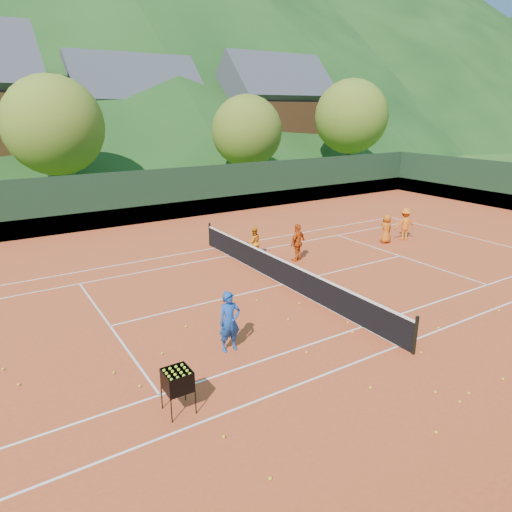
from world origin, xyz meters
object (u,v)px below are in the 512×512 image
student_c (386,229)px  student_d (405,224)px  tennis_net (283,272)px  chalet_right (273,118)px  student_b (298,242)px  coach (230,322)px  chalet_mid (136,122)px  ball_hopper (177,381)px  student_a (254,242)px

student_c → student_d: 1.15m
tennis_net → chalet_right: size_ratio=1.01×
student_d → student_c: bearing=13.5°
student_b → student_c: student_b is taller
coach → chalet_right: 41.20m
student_b → student_c: 5.31m
student_b → chalet_right: (17.87, 28.07, 4.42)m
student_d → chalet_mid: chalet_mid is taller
student_c → ball_hopper: student_c is taller
student_b → ball_hopper: bearing=19.9°
student_d → chalet_right: (11.42, 28.30, 4.43)m
student_a → tennis_net: (-0.80, -3.31, -0.19)m
coach → student_a: coach is taller
chalet_mid → student_c: bearing=-87.4°
coach → student_d: 13.52m
chalet_right → chalet_mid: bearing=164.1°
student_c → chalet_mid: (-1.44, 32.16, 4.27)m
chalet_mid → chalet_right: chalet_right is taller
student_c → tennis_net: bearing=15.9°
ball_hopper → student_a: bearing=49.3°
student_b → chalet_right: chalet_right is taller
student_d → ball_hopper: size_ratio=1.62×
ball_hopper → chalet_right: chalet_right is taller
coach → student_b: (6.16, 5.11, -0.02)m
student_d → chalet_mid: 32.67m
coach → chalet_mid: bearing=80.1°
coach → chalet_right: chalet_right is taller
tennis_net → student_c: bearing=13.9°
student_a → ball_hopper: student_a is taller
tennis_net → student_a: bearing=76.4°
student_a → chalet_mid: (5.20, 30.69, 4.28)m
coach → student_d: coach is taller
student_a → ball_hopper: 10.81m
coach → chalet_mid: (10.03, 37.18, 4.13)m
coach → tennis_net: bearing=43.4°
student_d → student_a: bearing=8.7°
coach → student_b: 8.00m
coach → chalet_mid: 38.73m
coach → student_d: (12.61, 4.88, -0.03)m
tennis_net → chalet_right: bearing=56.3°
student_b → ball_hopper: size_ratio=1.64×
student_a → tennis_net: size_ratio=0.11×
student_a → student_d: bearing=176.6°
student_c → chalet_mid: chalet_mid is taller
student_a → student_b: student_b is taller
tennis_net → chalet_mid: bearing=80.0°
student_b → coach: bearing=20.4°
coach → student_a: 8.09m
student_b → student_d: bearing=158.7°
student_b → chalet_mid: chalet_mid is taller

